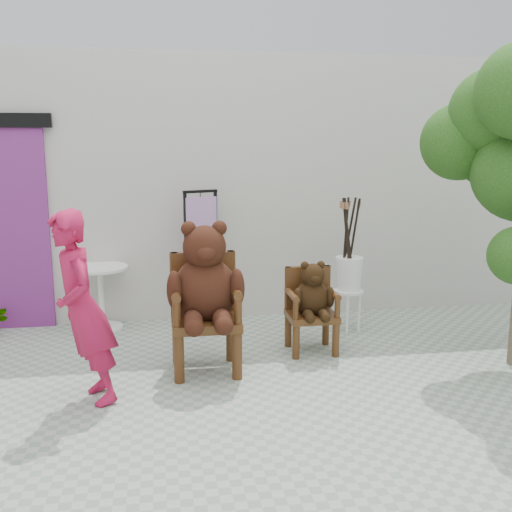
# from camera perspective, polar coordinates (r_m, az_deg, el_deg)

# --- Properties ---
(ground_plane) EXTENTS (60.00, 60.00, 0.00)m
(ground_plane) POSITION_cam_1_polar(r_m,az_deg,el_deg) (4.80, 6.55, -14.38)
(ground_plane) COLOR #97A190
(ground_plane) RESTS_ON ground
(back_wall) EXTENTS (9.00, 1.00, 3.00)m
(back_wall) POSITION_cam_1_polar(r_m,az_deg,el_deg) (7.38, 0.23, 6.74)
(back_wall) COLOR beige
(back_wall) RESTS_ON ground
(chair_big) EXTENTS (0.67, 0.72, 1.36)m
(chair_big) POSITION_cam_1_polar(r_m,az_deg,el_deg) (5.29, -4.87, -3.13)
(chair_big) COLOR #3D210D
(chair_big) RESTS_ON ground
(chair_small) EXTENTS (0.47, 0.49, 0.91)m
(chair_small) POSITION_cam_1_polar(r_m,az_deg,el_deg) (5.86, 5.32, -4.11)
(chair_small) COLOR #3D210D
(chair_small) RESTS_ON ground
(person) EXTENTS (0.54, 0.66, 1.54)m
(person) POSITION_cam_1_polar(r_m,az_deg,el_deg) (4.82, -16.16, -4.86)
(person) COLOR #B01540
(person) RESTS_ON ground
(cafe_table) EXTENTS (0.60, 0.60, 0.70)m
(cafe_table) POSITION_cam_1_polar(r_m,az_deg,el_deg) (6.74, -14.56, -3.17)
(cafe_table) COLOR white
(cafe_table) RESTS_ON ground
(display_stand) EXTENTS (0.54, 0.48, 1.51)m
(display_stand) POSITION_cam_1_polar(r_m,az_deg,el_deg) (6.69, -5.19, -1.69)
(display_stand) COLOR black
(display_stand) RESTS_ON ground
(stool_bucket) EXTENTS (0.32, 0.32, 1.45)m
(stool_bucket) POSITION_cam_1_polar(r_m,az_deg,el_deg) (6.51, 8.84, -1.61)
(stool_bucket) COLOR white
(stool_bucket) RESTS_ON ground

